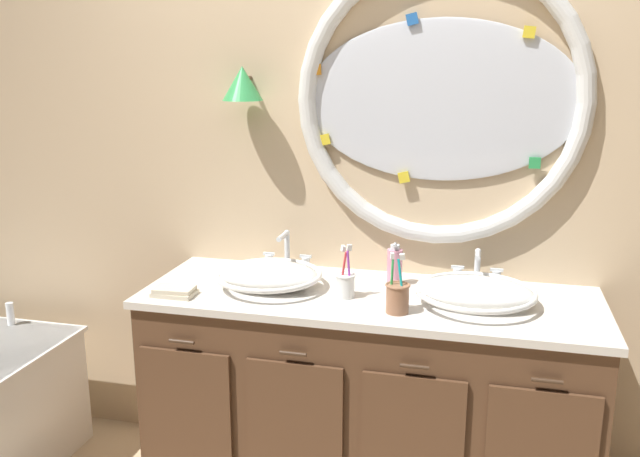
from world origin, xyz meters
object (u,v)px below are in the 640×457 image
(sink_basin_right, at_px, (475,292))
(toothbrush_holder_left, at_px, (345,284))
(toothbrush_holder_right, at_px, (397,297))
(soap_dispenser, at_px, (395,266))
(folded_hand_towel, at_px, (175,292))
(sink_basin_left, at_px, (269,275))

(sink_basin_right, distance_m, toothbrush_holder_left, 0.49)
(toothbrush_holder_left, xyz_separation_m, toothbrush_holder_right, (0.22, -0.11, 0.01))
(soap_dispenser, distance_m, folded_hand_towel, 0.88)
(sink_basin_right, height_order, toothbrush_holder_left, toothbrush_holder_left)
(folded_hand_towel, bearing_deg, soap_dispenser, 22.67)
(toothbrush_holder_left, height_order, toothbrush_holder_right, toothbrush_holder_right)
(toothbrush_holder_right, xyz_separation_m, soap_dispenser, (-0.05, 0.31, 0.02))
(sink_basin_left, bearing_deg, toothbrush_holder_right, -15.28)
(toothbrush_holder_left, height_order, soap_dispenser, toothbrush_holder_left)
(sink_basin_left, relative_size, soap_dispenser, 2.41)
(toothbrush_holder_right, bearing_deg, soap_dispenser, 99.94)
(toothbrush_holder_left, bearing_deg, soap_dispenser, 50.05)
(sink_basin_right, relative_size, folded_hand_towel, 2.75)
(sink_basin_right, xyz_separation_m, toothbrush_holder_right, (-0.27, -0.15, 0.01))
(folded_hand_towel, bearing_deg, toothbrush_holder_left, 12.56)
(toothbrush_holder_left, relative_size, toothbrush_holder_right, 0.95)
(sink_basin_left, relative_size, sink_basin_right, 0.96)
(sink_basin_right, height_order, folded_hand_towel, sink_basin_right)
(sink_basin_left, xyz_separation_m, toothbrush_holder_right, (0.54, -0.15, 0.01))
(toothbrush_holder_left, bearing_deg, toothbrush_holder_right, -27.75)
(toothbrush_holder_right, distance_m, folded_hand_towel, 0.87)
(sink_basin_right, distance_m, soap_dispenser, 0.36)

